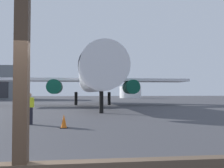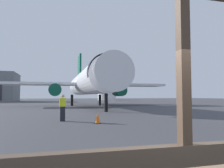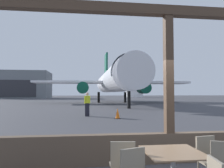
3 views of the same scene
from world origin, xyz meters
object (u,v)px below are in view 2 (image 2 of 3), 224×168
(traffic_cone, at_px, (98,118))
(fuel_storage_tank, at_px, (107,95))
(ground_crew_worker, at_px, (63,107))
(airplane, at_px, (89,82))

(traffic_cone, xyz_separation_m, fuel_storage_tank, (18.26, 74.52, 1.71))
(traffic_cone, relative_size, fuel_storage_tank, 0.09)
(ground_crew_worker, relative_size, fuel_storage_tank, 0.23)
(ground_crew_worker, xyz_separation_m, fuel_storage_tank, (20.25, 72.78, 1.13))
(airplane, xyz_separation_m, fuel_storage_tank, (15.64, 53.16, -1.83))
(ground_crew_worker, bearing_deg, traffic_cone, -41.19)
(airplane, distance_m, traffic_cone, 21.80)
(ground_crew_worker, bearing_deg, airplane, 76.79)
(airplane, relative_size, ground_crew_worker, 18.44)
(fuel_storage_tank, bearing_deg, airplane, -106.40)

